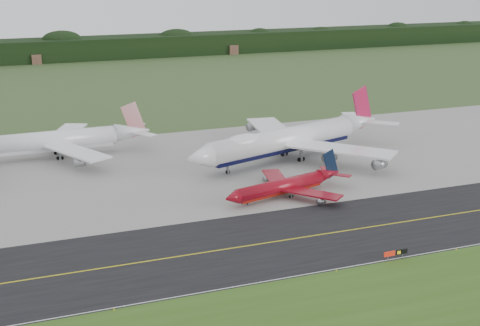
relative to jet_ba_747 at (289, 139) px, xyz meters
name	(u,v)px	position (x,y,z in m)	size (l,w,h in m)	color
ground	(265,235)	(-27.46, -48.29, -6.07)	(600.00, 600.00, 0.00)	#314D24
grass_verge	(348,315)	(-27.46, -83.29, -6.07)	(400.00, 30.00, 0.01)	#355719
taxiway	(272,242)	(-27.46, -52.29, -6.06)	(400.00, 32.00, 0.02)	black
apron	(194,167)	(-27.46, 2.71, -6.06)	(400.00, 78.00, 0.01)	gray
taxiway_centreline	(272,242)	(-27.46, -52.29, -6.04)	(400.00, 0.40, 0.00)	gold
taxiway_edge_line	(306,274)	(-27.46, -67.79, -6.04)	(400.00, 0.25, 0.00)	silver
horizon_treeline	(82,50)	(-27.46, 225.48, -0.60)	(700.00, 25.00, 12.00)	black
jet_ba_747	(289,139)	(0.00, 0.00, 0.00)	(69.30, 55.99, 17.84)	white
jet_red_737	(286,185)	(-13.34, -27.80, -3.48)	(34.30, 27.41, 9.37)	maroon
jet_star_tail	(57,141)	(-61.61, 25.62, -1.22)	(55.07, 46.22, 14.56)	white
taxiway_sign	(396,253)	(-8.47, -67.74, -4.87)	(5.12, 0.25, 1.71)	slate
edge_marker_left	(114,310)	(-62.44, -68.79, -5.82)	(0.16, 0.16, 0.50)	yellow
edge_marker_center	(336,271)	(-21.73, -68.79, -5.82)	(0.16, 0.16, 0.50)	yellow
edge_marker_right	(456,250)	(4.79, -68.79, -5.82)	(0.16, 0.16, 0.50)	yellow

